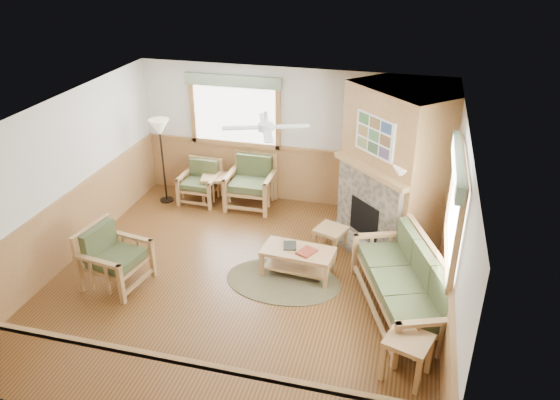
% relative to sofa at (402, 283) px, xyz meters
% --- Properties ---
extents(floor, '(6.00, 6.00, 0.01)m').
position_rel_sofa_xyz_m(floor, '(-2.41, 0.16, -0.51)').
color(floor, brown).
rests_on(floor, ground).
extents(ceiling, '(6.00, 6.00, 0.01)m').
position_rel_sofa_xyz_m(ceiling, '(-2.41, 0.16, 2.19)').
color(ceiling, white).
rests_on(ceiling, floor).
extents(wall_back, '(6.00, 0.02, 2.70)m').
position_rel_sofa_xyz_m(wall_back, '(-2.41, 3.16, 0.84)').
color(wall_back, silver).
rests_on(wall_back, floor).
extents(wall_front, '(6.00, 0.02, 2.70)m').
position_rel_sofa_xyz_m(wall_front, '(-2.41, -2.84, 0.84)').
color(wall_front, silver).
rests_on(wall_front, floor).
extents(wall_left, '(0.02, 6.00, 2.70)m').
position_rel_sofa_xyz_m(wall_left, '(-5.41, 0.16, 0.84)').
color(wall_left, silver).
rests_on(wall_left, floor).
extents(wall_right, '(0.02, 6.00, 2.70)m').
position_rel_sofa_xyz_m(wall_right, '(0.59, 0.16, 0.84)').
color(wall_right, silver).
rests_on(wall_right, floor).
extents(wainscot, '(6.00, 6.00, 1.10)m').
position_rel_sofa_xyz_m(wainscot, '(-2.41, 0.16, 0.04)').
color(wainscot, '#9F7141').
rests_on(wainscot, floor).
extents(fireplace, '(3.11, 3.11, 2.70)m').
position_rel_sofa_xyz_m(fireplace, '(-0.36, 2.21, 0.84)').
color(fireplace, '#9F7141').
rests_on(fireplace, floor).
extents(window_back, '(1.90, 0.16, 1.50)m').
position_rel_sofa_xyz_m(window_back, '(-3.51, 3.12, 2.02)').
color(window_back, white).
rests_on(window_back, wall_back).
extents(window_right, '(0.16, 1.90, 1.50)m').
position_rel_sofa_xyz_m(window_right, '(0.55, -0.04, 2.02)').
color(window_right, white).
rests_on(window_right, wall_right).
extents(ceiling_fan, '(1.59, 1.59, 0.36)m').
position_rel_sofa_xyz_m(ceiling_fan, '(-2.11, 0.46, 2.15)').
color(ceiling_fan, white).
rests_on(ceiling_fan, ceiling).
extents(sofa, '(2.39, 1.65, 1.02)m').
position_rel_sofa_xyz_m(sofa, '(0.00, 0.00, 0.00)').
color(sofa, '#AA814F').
rests_on(sofa, floor).
extents(armchair_back_left, '(0.75, 0.75, 0.82)m').
position_rel_sofa_xyz_m(armchair_back_left, '(-4.13, 2.63, -0.10)').
color(armchair_back_left, '#AA814F').
rests_on(armchair_back_left, floor).
extents(armchair_back_right, '(0.89, 0.89, 0.99)m').
position_rel_sofa_xyz_m(armchair_back_right, '(-3.08, 2.69, -0.01)').
color(armchair_back_right, '#AA814F').
rests_on(armchair_back_right, floor).
extents(armchair_left, '(0.97, 0.97, 0.95)m').
position_rel_sofa_xyz_m(armchair_left, '(-4.29, -0.38, -0.03)').
color(armchair_left, '#AA814F').
rests_on(armchair_left, floor).
extents(coffee_table, '(1.17, 0.65, 0.45)m').
position_rel_sofa_xyz_m(coffee_table, '(-1.64, 0.58, -0.28)').
color(coffee_table, '#AA814F').
rests_on(coffee_table, floor).
extents(end_table_chairs, '(0.59, 0.57, 0.55)m').
position_rel_sofa_xyz_m(end_table_chairs, '(-3.85, 2.71, -0.23)').
color(end_table_chairs, '#AA814F').
rests_on(end_table_chairs, floor).
extents(end_table_sofa, '(0.65, 0.64, 0.59)m').
position_rel_sofa_xyz_m(end_table_sofa, '(0.14, -1.25, -0.22)').
color(end_table_sofa, '#AA814F').
rests_on(end_table_sofa, floor).
extents(footstool, '(0.61, 0.61, 0.41)m').
position_rel_sofa_xyz_m(footstool, '(-1.27, 1.45, -0.30)').
color(footstool, '#AA814F').
rests_on(footstool, floor).
extents(braided_rug, '(2.14, 2.14, 0.01)m').
position_rel_sofa_xyz_m(braided_rug, '(-1.82, 0.32, -0.50)').
color(braided_rug, brown).
rests_on(braided_rug, floor).
extents(floor_lamp_left, '(0.46, 0.46, 1.73)m').
position_rel_sofa_xyz_m(floor_lamp_left, '(-4.81, 2.47, 0.36)').
color(floor_lamp_left, black).
rests_on(floor_lamp_left, floor).
extents(floor_lamp_right, '(0.44, 0.44, 1.66)m').
position_rel_sofa_xyz_m(floor_lamp_right, '(-0.16, 1.52, 0.32)').
color(floor_lamp_right, black).
rests_on(floor_lamp_right, floor).
extents(book_red, '(0.33, 0.36, 0.03)m').
position_rel_sofa_xyz_m(book_red, '(-1.49, 0.53, -0.03)').
color(book_red, maroon).
rests_on(book_red, coffee_table).
extents(book_dark, '(0.26, 0.31, 0.03)m').
position_rel_sofa_xyz_m(book_dark, '(-1.79, 0.65, -0.03)').
color(book_dark, black).
rests_on(book_dark, coffee_table).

